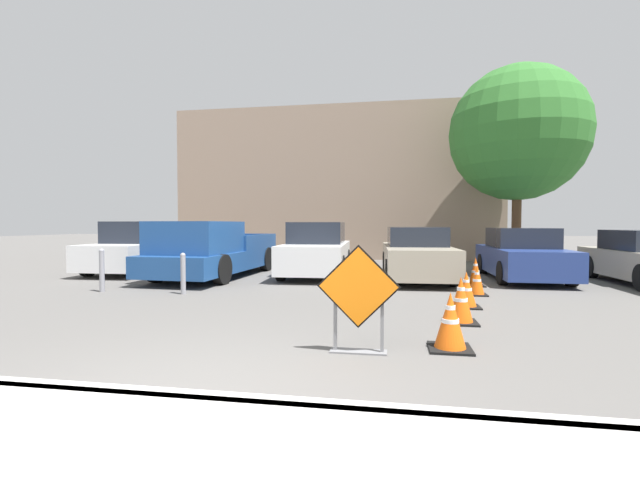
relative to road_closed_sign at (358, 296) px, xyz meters
The scene contains 17 objects.
ground_plane 8.34m from the road_closed_sign, 99.32° to the left, with size 96.00×96.00×0.00m, color #565451.
curb_lip 2.33m from the road_closed_sign, 126.90° to the right, with size 22.67×0.20×0.14m.
road_closed_sign is the anchor object (origin of this frame).
traffic_cone_nearest 1.20m from the road_closed_sign, 17.51° to the left, with size 0.51×0.51×0.71m.
traffic_cone_second 2.36m from the road_closed_sign, 51.63° to the left, with size 0.51×0.51×0.73m.
traffic_cone_third 3.63m from the road_closed_sign, 61.02° to the left, with size 0.50×0.50×0.66m.
traffic_cone_fourth 5.13m from the road_closed_sign, 64.36° to the left, with size 0.42×0.42×0.65m.
traffic_cone_fifth 6.51m from the road_closed_sign, 67.93° to the left, with size 0.45×0.45×0.72m.
parked_car_nearest 10.71m from the road_closed_sign, 135.48° to the left, with size 1.98×4.14×1.62m.
pickup_truck 8.12m from the road_closed_sign, 125.81° to the left, with size 2.32×5.64×1.61m.
parked_car_second 7.79m from the road_closed_sign, 103.60° to the left, with size 1.97×4.34×1.60m.
parked_car_third 7.38m from the road_closed_sign, 81.66° to the left, with size 1.95×4.77×1.46m.
parked_car_fourth 8.62m from the road_closed_sign, 62.54° to the left, with size 1.82×4.15×1.43m.
bollard_nearest 5.55m from the road_closed_sign, 138.27° to the left, with size 0.12×0.12×0.91m.
bollard_second 7.15m from the road_closed_sign, 148.91° to the left, with size 0.12×0.12×0.99m.
building_facade_backdrop 16.41m from the road_closed_sign, 97.81° to the left, with size 14.54×5.00×6.79m.
street_tree_behind_lot 12.67m from the road_closed_sign, 66.77° to the left, with size 4.70×4.70×7.08m.
Camera 1 is at (1.73, -3.24, 1.54)m, focal length 24.00 mm.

